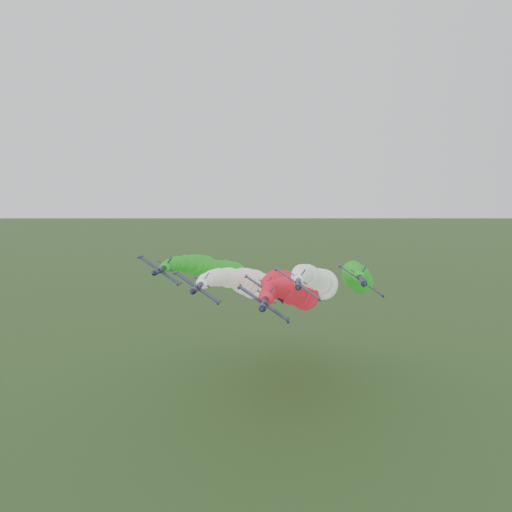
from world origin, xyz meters
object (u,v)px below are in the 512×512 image
object	(u,v)px
jet_inner_right	(315,280)
jet_trail	(289,284)
jet_lead	(293,292)
jet_outer_right	(357,277)
jet_outer_left	(217,271)
jet_inner_left	(247,283)

from	to	relation	value
jet_inner_right	jet_trail	size ratio (longest dim) A/B	1.00
jet_lead	jet_outer_right	distance (m)	21.16
jet_outer_left	jet_lead	bearing A→B (deg)	-41.01
jet_trail	jet_outer_right	bearing A→B (deg)	-39.62
jet_outer_left	jet_inner_right	bearing A→B (deg)	-13.29
jet_outer_left	jet_outer_right	distance (m)	40.14
jet_inner_left	jet_outer_right	size ratio (longest dim) A/B	1.01
jet_lead	jet_trail	size ratio (longest dim) A/B	0.99
jet_outer_left	jet_outer_right	world-z (taller)	jet_outer_left
jet_lead	jet_inner_right	xyz separation A→B (m)	(5.87, 12.86, 0.80)
jet_outer_left	jet_inner_left	bearing A→B (deg)	-41.81
jet_lead	jet_trail	world-z (taller)	jet_lead
jet_inner_right	jet_outer_right	xyz separation A→B (m)	(11.15, -0.44, 1.18)
jet_trail	jet_lead	bearing A→B (deg)	-86.71
jet_inner_right	jet_outer_right	size ratio (longest dim) A/B	1.02
jet_lead	jet_outer_left	xyz separation A→B (m)	(-22.48, 19.55, 1.95)
jet_lead	jet_inner_left	bearing A→B (deg)	139.60
jet_trail	jet_inner_left	bearing A→B (deg)	-123.60
jet_lead	jet_inner_left	world-z (taller)	jet_inner_left
jet_lead	jet_inner_left	xyz separation A→B (m)	(-12.83, 10.92, 0.23)
jet_inner_left	jet_outer_right	bearing A→B (deg)	2.87
jet_outer_right	jet_inner_right	bearing A→B (deg)	177.74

